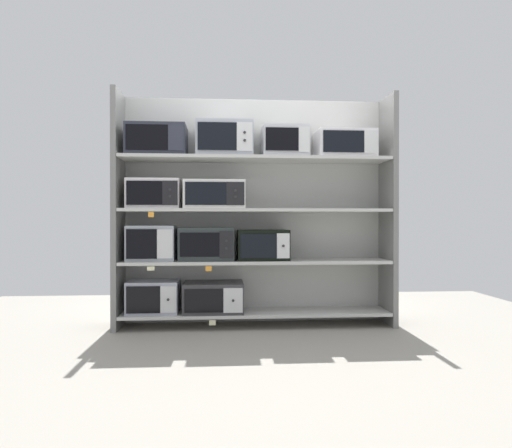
% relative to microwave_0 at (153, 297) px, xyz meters
% --- Properties ---
extents(ground, '(6.55, 6.00, 0.02)m').
position_rel_microwave_0_xyz_m(ground, '(0.97, -1.00, -0.30)').
color(ground, gray).
extents(back_panel, '(2.75, 0.04, 2.23)m').
position_rel_microwave_0_xyz_m(back_panel, '(0.97, 0.24, 0.82)').
color(back_panel, '#B2B2AD').
rests_on(back_panel, ground).
extents(upright_left, '(0.05, 0.43, 2.23)m').
position_rel_microwave_0_xyz_m(upright_left, '(-0.33, 0.00, 0.82)').
color(upright_left, slate).
rests_on(upright_left, ground).
extents(upright_right, '(0.05, 0.43, 2.23)m').
position_rel_microwave_0_xyz_m(upright_right, '(2.28, 0.00, 0.82)').
color(upright_right, slate).
rests_on(upright_right, ground).
extents(shelf_0, '(2.55, 0.43, 0.03)m').
position_rel_microwave_0_xyz_m(shelf_0, '(0.97, 0.00, -0.17)').
color(shelf_0, beige).
rests_on(shelf_0, ground).
extents(microwave_0, '(0.48, 0.36, 0.30)m').
position_rel_microwave_0_xyz_m(microwave_0, '(0.00, 0.00, 0.00)').
color(microwave_0, '#9C9FAF').
rests_on(microwave_0, shelf_0).
extents(microwave_1, '(0.56, 0.43, 0.28)m').
position_rel_microwave_0_xyz_m(microwave_1, '(0.57, 0.00, -0.01)').
color(microwave_1, '#343336').
rests_on(microwave_1, shelf_0).
extents(price_tag_0, '(0.06, 0.00, 0.05)m').
position_rel_microwave_0_xyz_m(price_tag_0, '(0.56, -0.21, -0.21)').
color(price_tag_0, beige).
extents(shelf_1, '(2.55, 0.43, 0.03)m').
position_rel_microwave_0_xyz_m(shelf_1, '(0.97, 0.00, 0.33)').
color(shelf_1, beige).
extents(microwave_2, '(0.44, 0.34, 0.33)m').
position_rel_microwave_0_xyz_m(microwave_2, '(-0.02, 0.00, 0.51)').
color(microwave_2, '#989DA7').
rests_on(microwave_2, shelf_1).
extents(microwave_3, '(0.52, 0.36, 0.32)m').
position_rel_microwave_0_xyz_m(microwave_3, '(0.50, 0.00, 0.50)').
color(microwave_3, '#282F2F').
rests_on(microwave_3, shelf_1).
extents(microwave_4, '(0.49, 0.37, 0.29)m').
position_rel_microwave_0_xyz_m(microwave_4, '(1.04, 0.00, 0.49)').
color(microwave_4, black).
rests_on(microwave_4, shelf_1).
extents(price_tag_1, '(0.07, 0.00, 0.04)m').
position_rel_microwave_0_xyz_m(price_tag_1, '(0.01, -0.21, 0.29)').
color(price_tag_1, beige).
extents(price_tag_2, '(0.06, 0.00, 0.05)m').
position_rel_microwave_0_xyz_m(price_tag_2, '(0.53, -0.21, 0.28)').
color(price_tag_2, orange).
extents(shelf_2, '(2.55, 0.43, 0.03)m').
position_rel_microwave_0_xyz_m(shelf_2, '(0.97, 0.00, 0.82)').
color(shelf_2, beige).
extents(microwave_5, '(0.49, 0.34, 0.28)m').
position_rel_microwave_0_xyz_m(microwave_5, '(0.01, 0.00, 0.97)').
color(microwave_5, silver).
rests_on(microwave_5, shelf_2).
extents(microwave_6, '(0.57, 0.44, 0.27)m').
position_rel_microwave_0_xyz_m(microwave_6, '(0.58, 0.00, 0.97)').
color(microwave_6, silver).
rests_on(microwave_6, shelf_2).
extents(price_tag_3, '(0.05, 0.00, 0.05)m').
position_rel_microwave_0_xyz_m(price_tag_3, '(0.01, -0.21, 0.78)').
color(price_tag_3, orange).
extents(shelf_3, '(2.55, 0.43, 0.03)m').
position_rel_microwave_0_xyz_m(shelf_3, '(0.97, 0.00, 1.31)').
color(shelf_3, beige).
extents(microwave_7, '(0.55, 0.42, 0.29)m').
position_rel_microwave_0_xyz_m(microwave_7, '(0.04, 0.00, 1.47)').
color(microwave_7, '#292C37').
rests_on(microwave_7, shelf_3).
extents(microwave_8, '(0.53, 0.41, 0.33)m').
position_rel_microwave_0_xyz_m(microwave_8, '(0.67, 0.00, 1.49)').
color(microwave_8, '#9FA3AE').
rests_on(microwave_8, shelf_3).
extents(microwave_9, '(0.44, 0.39, 0.29)m').
position_rel_microwave_0_xyz_m(microwave_9, '(1.25, 0.00, 1.47)').
color(microwave_9, '#B9BABF').
rests_on(microwave_9, shelf_3).
extents(microwave_10, '(0.55, 0.41, 0.26)m').
position_rel_microwave_0_xyz_m(microwave_10, '(1.84, 0.00, 1.46)').
color(microwave_10, silver).
rests_on(microwave_10, shelf_3).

